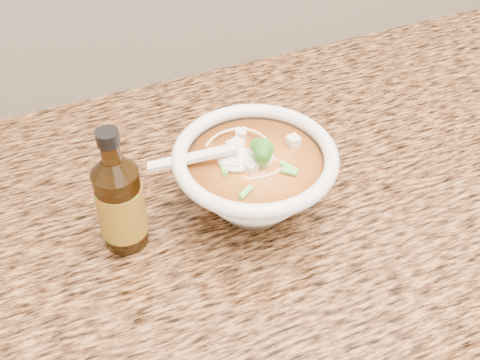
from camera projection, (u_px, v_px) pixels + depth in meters
name	position (u px, v px, depth m)	size (l,w,h in m)	color
cabinet	(339.00, 339.00, 1.18)	(4.00, 0.65, 0.86)	black
counter_slab	(375.00, 169.00, 0.87)	(4.00, 0.68, 0.04)	#986637
soup_bowl	(255.00, 178.00, 0.75)	(0.23, 0.20, 0.11)	white
hot_sauce_bottle	(120.00, 203.00, 0.70)	(0.07, 0.07, 0.17)	#351D07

